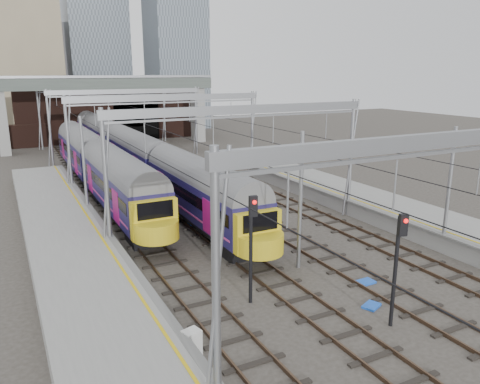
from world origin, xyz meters
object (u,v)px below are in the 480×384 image
signal_near_centre (398,256)px  train_second (99,165)px  train_main (118,144)px  relay_cabinet (192,346)px  signal_near_left (252,236)px

signal_near_centre → train_second: bearing=117.6°
train_main → relay_cabinet: bearing=-99.3°
relay_cabinet → signal_near_left: bearing=21.3°
signal_near_left → relay_cabinet: size_ratio=4.19×
train_main → relay_cabinet: size_ratio=51.65×
relay_cabinet → train_second: bearing=71.8°
train_main → signal_near_left: size_ratio=12.32×
train_main → signal_near_left: bearing=-93.5°
train_second → signal_near_left: 22.41m
signal_near_left → signal_near_centre: (4.02, -4.22, -0.10)m
train_second → relay_cabinet: train_second is taller
signal_near_left → relay_cabinet: bearing=-137.3°
train_main → signal_near_centre: (2.04, -36.88, 0.61)m
train_second → relay_cabinet: size_ratio=26.45×
train_second → relay_cabinet: 25.15m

